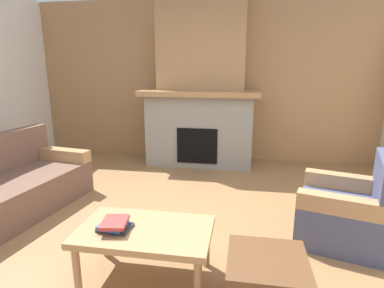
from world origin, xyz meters
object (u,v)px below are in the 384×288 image
(couch, at_px, (6,190))
(ottoman, at_px, (266,285))
(fireplace, at_px, (201,94))
(coffee_table, at_px, (145,235))
(armchair, at_px, (348,212))

(couch, bearing_deg, ottoman, -19.83)
(ottoman, bearing_deg, couch, 160.17)
(fireplace, xyz_separation_m, ottoman, (0.91, -3.29, -0.96))
(fireplace, bearing_deg, coffee_table, -89.66)
(fireplace, relative_size, armchair, 2.87)
(fireplace, height_order, couch, fireplace)
(fireplace, distance_m, ottoman, 3.54)
(couch, height_order, ottoman, couch)
(armchair, bearing_deg, fireplace, 127.19)
(fireplace, relative_size, couch, 1.42)
(armchair, height_order, ottoman, armchair)
(couch, xyz_separation_m, ottoman, (2.75, -0.99, -0.09))
(fireplace, xyz_separation_m, coffee_table, (0.02, -3.10, -0.79))
(fireplace, xyz_separation_m, couch, (-1.84, -2.30, -0.88))
(armchair, bearing_deg, couch, -179.29)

